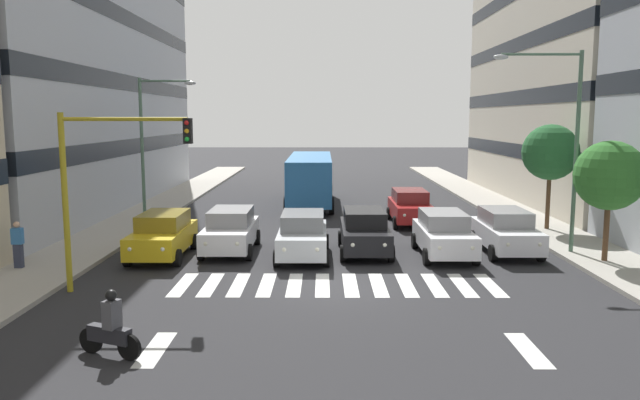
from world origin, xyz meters
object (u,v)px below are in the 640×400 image
at_px(car_1, 444,234).
at_px(car_5, 163,235).
at_px(car_2, 365,231).
at_px(street_tree_1, 550,153).
at_px(bus_behind_traffic, 310,175).
at_px(pedestrian_waiting, 18,244).
at_px(traffic_light_gantry, 101,173).
at_px(street_tree_0, 610,176).
at_px(street_lamp_left, 563,130).
at_px(motorcycle_with_rider, 110,329).
at_px(car_row2_0, 410,206).
at_px(street_lamp_right, 151,135).
at_px(car_3, 303,235).
at_px(car_0, 506,231).
at_px(car_4, 231,230).

height_order(car_1, car_5, same).
bearing_deg(car_2, street_tree_1, -152.69).
bearing_deg(bus_behind_traffic, pedestrian_waiting, 58.96).
height_order(traffic_light_gantry, street_tree_0, traffic_light_gantry).
bearing_deg(street_lamp_left, street_tree_1, -105.87).
relative_size(street_tree_0, street_tree_1, 0.90).
height_order(motorcycle_with_rider, pedestrian_waiting, pedestrian_waiting).
relative_size(car_5, street_tree_1, 0.91).
relative_size(car_row2_0, traffic_light_gantry, 0.81).
bearing_deg(pedestrian_waiting, traffic_light_gantry, 148.13).
xyz_separation_m(street_lamp_right, pedestrian_waiting, (2.22, 9.02, -3.48)).
distance_m(bus_behind_traffic, street_lamp_right, 10.88).
height_order(car_3, traffic_light_gantry, traffic_light_gantry).
bearing_deg(car_2, pedestrian_waiting, 13.81).
bearing_deg(street_tree_1, motorcycle_with_rider, 44.74).
relative_size(car_0, street_tree_0, 1.01).
bearing_deg(street_lamp_right, car_2, 149.10).
xyz_separation_m(car_row2_0, bus_behind_traffic, (5.17, -6.63, 0.97)).
bearing_deg(car_3, traffic_light_gantry, 38.14).
height_order(bus_behind_traffic, street_lamp_left, street_lamp_left).
xyz_separation_m(bus_behind_traffic, street_lamp_right, (7.61, 7.32, 2.62)).
bearing_deg(street_lamp_left, car_3, 2.63).
height_order(car_row2_0, street_tree_1, street_tree_1).
xyz_separation_m(car_2, street_lamp_right, (10.03, -6.00, 3.59)).
xyz_separation_m(street_lamp_right, street_tree_0, (-18.70, 7.86, -1.21)).
bearing_deg(pedestrian_waiting, motorcycle_with_rider, 127.63).
relative_size(car_row2_0, bus_behind_traffic, 0.42).
distance_m(car_0, traffic_light_gantry, 15.28).
height_order(car_0, car_1, same).
bearing_deg(street_lamp_left, bus_behind_traffic, -53.95).
bearing_deg(motorcycle_with_rider, street_tree_1, -135.26).
height_order(car_2, car_3, same).
bearing_deg(traffic_light_gantry, street_tree_0, -168.11).
bearing_deg(car_4, bus_behind_traffic, -102.50).
distance_m(car_2, street_lamp_left, 8.51).
bearing_deg(street_lamp_right, car_3, 138.29).
relative_size(car_row2_0, street_tree_0, 1.01).
bearing_deg(motorcycle_with_rider, car_2, -121.22).
height_order(car_5, street_lamp_right, street_lamp_right).
distance_m(car_row2_0, bus_behind_traffic, 8.47).
relative_size(car_5, street_lamp_left, 0.58).
bearing_deg(car_4, traffic_light_gantry, 61.76).
bearing_deg(motorcycle_with_rider, pedestrian_waiting, -52.37).
bearing_deg(pedestrian_waiting, car_2, -166.19).
distance_m(car_5, street_lamp_right, 7.96).
relative_size(car_4, street_lamp_left, 0.58).
bearing_deg(bus_behind_traffic, car_5, 69.06).
height_order(bus_behind_traffic, motorcycle_with_rider, bus_behind_traffic).
height_order(car_2, bus_behind_traffic, bus_behind_traffic).
xyz_separation_m(car_3, bus_behind_traffic, (-0.00, -14.10, 0.97)).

